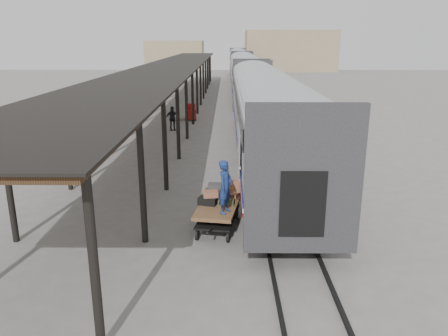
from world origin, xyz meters
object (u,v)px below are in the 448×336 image
Objects in this scene: porter at (225,187)px; pedestrian at (173,119)px; luggage_tug at (191,113)px; baggage_cart at (218,211)px.

porter reaches higher than pedestrian.
porter is (2.89, -21.72, 1.16)m from luggage_tug.
baggage_cart is at bearing 103.53° from pedestrian.
porter is (0.25, -0.65, 1.07)m from baggage_cart.
baggage_cart is 1.28m from porter.
luggage_tug is at bearing -99.69° from pedestrian.
porter is 1.01× the size of pedestrian.
baggage_cart is 21.23m from luggage_tug.
porter is 17.69m from pedestrian.
porter reaches higher than baggage_cart.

